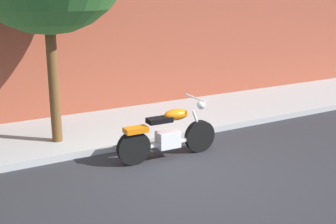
{
  "coord_description": "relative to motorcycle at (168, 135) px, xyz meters",
  "views": [
    {
      "loc": [
        -3.87,
        -6.38,
        3.13
      ],
      "look_at": [
        0.18,
        0.64,
        0.93
      ],
      "focal_mm": 47.23,
      "sensor_mm": 36.0,
      "label": 1
    }
  ],
  "objects": [
    {
      "name": "ground_plane",
      "position": [
        -0.18,
        -0.65,
        -0.47
      ],
      "size": [
        60.0,
        60.0,
        0.0
      ],
      "primitive_type": "plane",
      "color": "#28282D"
    },
    {
      "name": "motorcycle",
      "position": [
        0.0,
        0.0,
        0.0
      ],
      "size": [
        2.11,
        0.7,
        1.15
      ],
      "color": "black",
      "rests_on": "ground"
    },
    {
      "name": "sidewalk",
      "position": [
        -0.18,
        2.17,
        -0.4
      ],
      "size": [
        23.45,
        2.7,
        0.14
      ],
      "primitive_type": "cube",
      "color": "#A4A4A4",
      "rests_on": "ground"
    }
  ]
}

